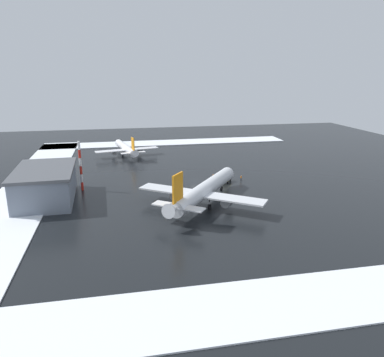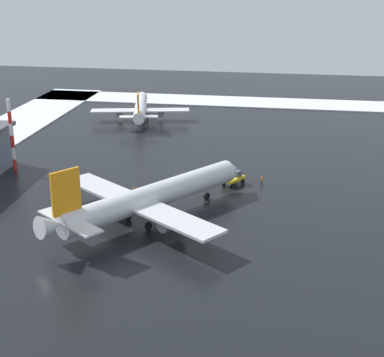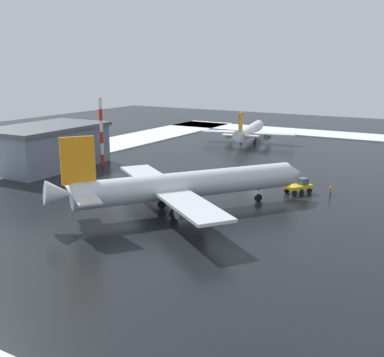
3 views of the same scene
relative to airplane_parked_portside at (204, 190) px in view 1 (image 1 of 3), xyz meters
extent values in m
plane|color=black|center=(-22.40, 2.23, -3.99)|extent=(240.00, 240.00, 0.00)
cube|color=white|center=(-22.40, -47.77, -3.85)|extent=(152.00, 16.00, 0.27)
cube|color=white|center=(-89.40, 2.23, -3.85)|extent=(14.00, 116.00, 0.27)
cube|color=white|center=(44.60, 2.23, -3.85)|extent=(14.00, 116.00, 0.27)
cylinder|color=silver|center=(-0.80, 0.58, 0.00)|extent=(29.85, 23.27, 3.87)
cone|color=silver|center=(-15.68, 11.46, 0.00)|extent=(4.37, 4.58, 3.68)
cone|color=silver|center=(14.27, -10.43, 0.68)|extent=(5.22, 5.05, 3.76)
cube|color=silver|center=(-3.54, -8.97, -0.34)|extent=(12.77, 14.90, 0.41)
cylinder|color=gray|center=(-2.66, -6.79, -1.48)|extent=(4.47, 4.12, 2.28)
cube|color=silver|center=(7.47, 6.10, -0.34)|extent=(12.77, 14.90, 0.41)
cylinder|color=gray|center=(5.66, 4.60, -1.48)|extent=(4.47, 4.12, 2.28)
cube|color=orange|center=(12.07, -8.82, 4.89)|extent=(3.92, 3.02, 6.37)
cube|color=silver|center=(9.87, -11.44, 0.45)|extent=(5.61, 6.16, 0.27)
cube|color=silver|center=(13.90, -5.93, 0.45)|extent=(5.61, 6.16, 0.27)
cylinder|color=black|center=(-10.44, 7.63, -1.71)|extent=(0.27, 0.27, 0.80)
cylinder|color=black|center=(-10.44, 7.63, -3.36)|extent=(1.25, 1.06, 1.25)
cylinder|color=black|center=(0.48, -3.45, -1.71)|extent=(0.27, 0.27, 0.80)
cylinder|color=black|center=(0.48, -3.45, -3.36)|extent=(1.25, 1.06, 1.25)
cylinder|color=black|center=(3.44, 0.59, -1.71)|extent=(0.27, 0.27, 0.80)
cylinder|color=black|center=(3.44, 0.59, -3.36)|extent=(1.25, 1.06, 1.25)
cylinder|color=white|center=(-65.14, -18.11, -0.94)|extent=(26.17, 8.43, 2.96)
cone|color=white|center=(-78.93, -21.10, -0.94)|extent=(2.64, 3.19, 2.81)
cone|color=white|center=(-51.17, -15.08, -0.41)|extent=(3.57, 3.12, 2.88)
cube|color=white|center=(-61.07, -24.54, -1.20)|extent=(6.15, 11.88, 0.31)
cylinder|color=gray|center=(-61.86, -22.93, -2.07)|extent=(3.26, 2.33, 1.74)
cube|color=white|center=(-64.10, -10.57, -1.20)|extent=(6.15, 11.88, 0.31)
cylinder|color=gray|center=(-64.15, -12.37, -2.07)|extent=(3.26, 2.33, 1.74)
cube|color=orange|center=(-53.22, -15.52, 2.81)|extent=(3.47, 1.04, 4.88)
cube|color=white|center=(-52.83, -18.11, -0.59)|extent=(3.10, 4.57, 0.21)
cube|color=white|center=(-53.94, -13.01, -0.59)|extent=(3.10, 4.57, 0.21)
cylinder|color=black|center=(-74.08, -20.05, -2.24)|extent=(0.21, 0.21, 0.61)
cylinder|color=black|center=(-74.08, -20.05, -3.51)|extent=(1.00, 0.50, 0.96)
cylinder|color=black|center=(-62.18, -19.43, -2.24)|extent=(0.21, 0.21, 0.61)
cylinder|color=black|center=(-62.18, -19.43, -3.51)|extent=(1.00, 0.50, 0.96)
cylinder|color=black|center=(-62.99, -15.68, -2.24)|extent=(0.21, 0.21, 0.61)
cylinder|color=black|center=(-62.99, -15.68, -3.51)|extent=(1.00, 0.50, 0.96)
cube|color=gold|center=(-18.58, 11.46, -2.84)|extent=(5.07, 4.27, 0.50)
cube|color=#3F5160|center=(-19.37, 11.94, -2.04)|extent=(1.98, 2.01, 1.10)
cylinder|color=black|center=(-20.47, 11.45, -3.54)|extent=(0.94, 0.74, 0.90)
cylinder|color=black|center=(-19.44, 13.14, -3.54)|extent=(0.94, 0.74, 0.90)
cylinder|color=black|center=(-17.72, 9.78, -3.54)|extent=(0.94, 0.74, 0.90)
cylinder|color=black|center=(-16.69, 11.47, -3.54)|extent=(0.94, 0.74, 0.90)
cylinder|color=black|center=(-10.11, -5.16, -3.56)|extent=(0.16, 0.16, 0.85)
cylinder|color=black|center=(-9.99, -5.32, -3.56)|extent=(0.16, 0.16, 0.85)
cylinder|color=orange|center=(-10.05, -5.24, -2.83)|extent=(0.36, 0.36, 0.62)
sphere|color=tan|center=(-10.05, -5.24, -2.40)|extent=(0.24, 0.24, 0.24)
cylinder|color=black|center=(-19.29, 16.65, -3.56)|extent=(0.16, 0.16, 0.85)
cylinder|color=black|center=(-19.49, 16.61, -3.56)|extent=(0.16, 0.16, 0.85)
cylinder|color=orange|center=(-19.39, 16.63, -2.83)|extent=(0.36, 0.36, 0.62)
sphere|color=tan|center=(-19.39, 16.63, -2.40)|extent=(0.24, 0.24, 0.24)
cylinder|color=black|center=(-22.93, 8.35, -3.56)|extent=(0.16, 0.16, 0.85)
cylinder|color=black|center=(-22.75, 8.44, -3.56)|extent=(0.16, 0.16, 0.85)
cylinder|color=orange|center=(-22.84, 8.40, -2.83)|extent=(0.36, 0.36, 0.62)
sphere|color=tan|center=(-22.84, 8.40, -2.40)|extent=(0.24, 0.24, 0.24)
cylinder|color=red|center=(-19.22, -32.05, -2.78)|extent=(0.70, 0.70, 2.41)
cylinder|color=white|center=(-19.22, -32.05, -0.36)|extent=(0.70, 0.70, 2.41)
cylinder|color=red|center=(-19.22, -32.05, 2.05)|extent=(0.70, 0.70, 2.41)
cylinder|color=white|center=(-19.22, -32.05, 4.46)|extent=(0.70, 0.70, 2.41)
cylinder|color=red|center=(-19.22, -32.05, 6.88)|extent=(0.70, 0.70, 2.41)
cylinder|color=white|center=(-19.22, -32.05, 9.29)|extent=(0.70, 0.70, 2.41)
cube|color=slate|center=(-11.89, -40.69, 0.01)|extent=(24.45, 14.78, 8.00)
cube|color=#4C4F54|center=(-11.89, -40.69, 4.41)|extent=(25.48, 15.81, 0.80)
camera|label=1|loc=(89.47, -21.22, 29.40)|focal=35.00mm
camera|label=2|loc=(83.65, 20.95, 34.11)|focal=55.00mm
camera|label=3|loc=(58.04, 35.92, 17.44)|focal=45.00mm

